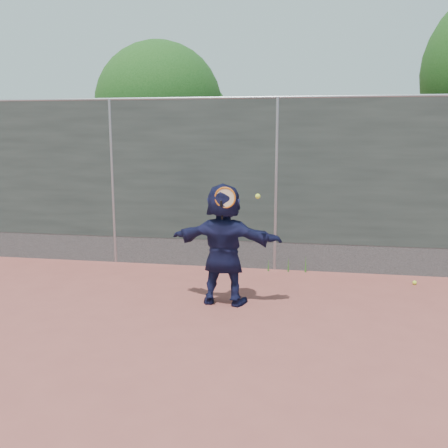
# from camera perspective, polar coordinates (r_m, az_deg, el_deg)

# --- Properties ---
(ground) EXTENTS (80.00, 80.00, 0.00)m
(ground) POSITION_cam_1_polar(r_m,az_deg,el_deg) (5.75, 3.21, -14.51)
(ground) COLOR #9E4C42
(ground) RESTS_ON ground
(player) EXTENTS (1.64, 0.64, 1.73)m
(player) POSITION_cam_1_polar(r_m,az_deg,el_deg) (7.04, 0.00, -2.31)
(player) COLOR #16183C
(player) RESTS_ON ground
(ball_ground) EXTENTS (0.07, 0.07, 0.07)m
(ball_ground) POSITION_cam_1_polar(r_m,az_deg,el_deg) (8.66, 20.95, -6.28)
(ball_ground) COLOR #E2FB37
(ball_ground) RESTS_ON ground
(fence) EXTENTS (20.00, 0.06, 3.03)m
(fence) POSITION_cam_1_polar(r_m,az_deg,el_deg) (8.74, 5.98, 4.89)
(fence) COLOR #38423D
(fence) RESTS_ON ground
(swing_action) EXTENTS (0.63, 0.19, 0.51)m
(swing_action) POSITION_cam_1_polar(r_m,az_deg,el_deg) (6.71, 0.48, 2.90)
(swing_action) COLOR #D26313
(swing_action) RESTS_ON ground
(tree_left) EXTENTS (3.15, 3.00, 4.53)m
(tree_left) POSITION_cam_1_polar(r_m,az_deg,el_deg) (12.23, -6.64, 12.83)
(tree_left) COLOR #382314
(tree_left) RESTS_ON ground
(weed_clump) EXTENTS (0.68, 0.07, 0.30)m
(weed_clump) POSITION_cam_1_polar(r_m,az_deg,el_deg) (8.87, 7.65, -4.59)
(weed_clump) COLOR #387226
(weed_clump) RESTS_ON ground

